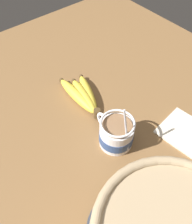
{
  "coord_description": "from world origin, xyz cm",
  "views": [
    {
      "loc": [
        -35.02,
        27.25,
        61.45
      ],
      "look_at": [
        -0.23,
        -1.13,
        7.68
      ],
      "focal_mm": 40.0,
      "sensor_mm": 36.0,
      "label": 1
    }
  ],
  "objects": [
    {
      "name": "table",
      "position": [
        0.0,
        0.0,
        1.92
      ],
      "size": [
        120.8,
        120.8,
        3.83
      ],
      "color": "brown",
      "rests_on": "ground"
    },
    {
      "name": "coffee_mug",
      "position": [
        -9.31,
        -0.54,
        7.67
      ],
      "size": [
        12.72,
        9.17,
        15.06
      ],
      "color": "silver",
      "rests_on": "table"
    },
    {
      "name": "banana_bunch",
      "position": [
        9.08,
        -3.38,
        5.5
      ],
      "size": [
        20.52,
        9.6,
        4.05
      ],
      "color": "#4C381E",
      "rests_on": "table"
    },
    {
      "name": "napkin",
      "position": [
        -21.74,
        -18.05,
        4.13
      ],
      "size": [
        19.08,
        14.47,
        0.6
      ],
      "color": "beige",
      "rests_on": "table"
    }
  ]
}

